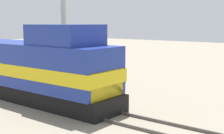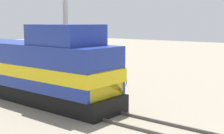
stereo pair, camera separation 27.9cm
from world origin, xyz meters
TOP-DOWN VIEW (x-y plane):
  - ground_plane at (0.00, 0.00)m, footprint 120.00×120.00m
  - rail_near at (-0.72, 0.00)m, footprint 0.08×43.24m
  - rail_far at (0.72, 0.00)m, footprint 0.08×43.24m
  - locomotive at (0.00, 2.20)m, footprint 3.01×16.29m
  - utility_pole at (5.66, 3.92)m, footprint 1.80×0.42m
  - vendor_umbrella at (6.32, 2.39)m, footprint 1.93×1.93m
  - billboard_sign at (5.00, 5.89)m, footprint 1.73×0.12m
  - shrub_cluster at (7.02, 1.39)m, footprint 0.84×0.84m
  - person_bystander at (4.72, -1.30)m, footprint 0.34×0.34m
  - bicycle at (5.99, -0.78)m, footprint 1.94×1.36m

SIDE VIEW (x-z plane):
  - ground_plane at x=0.00m, z-range 0.00..0.00m
  - rail_near at x=-0.72m, z-range 0.00..0.15m
  - rail_far at x=0.72m, z-range 0.00..0.15m
  - bicycle at x=5.99m, z-range 0.01..0.69m
  - shrub_cluster at x=7.02m, z-range 0.00..0.84m
  - person_bystander at x=4.72m, z-range 0.07..1.79m
  - locomotive at x=0.00m, z-range -0.40..4.17m
  - vendor_umbrella at x=6.32m, z-range 0.95..3.28m
  - billboard_sign at x=5.00m, z-range 0.96..4.96m
  - utility_pole at x=5.66m, z-range 0.06..10.49m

